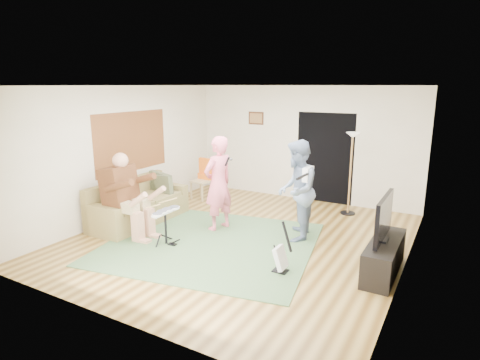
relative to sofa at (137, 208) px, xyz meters
name	(u,v)px	position (x,y,z in m)	size (l,w,h in m)	color
floor	(241,238)	(2.29, 0.24, -0.28)	(6.00, 6.00, 0.00)	brown
walls	(241,165)	(2.29, 0.24, 1.07)	(5.50, 6.00, 2.70)	silver
ceiling	(241,86)	(2.29, 0.24, 2.42)	(6.00, 6.00, 0.00)	white
window_blinds	(132,142)	(-0.45, 0.44, 1.27)	(2.05, 2.05, 0.00)	brown
doorway	(325,158)	(2.84, 3.23, 0.77)	(2.10, 2.10, 0.00)	black
picture_frame	(256,118)	(1.04, 3.23, 1.62)	(0.42, 0.03, 0.32)	#3F2314
area_rug	(211,243)	(1.96, -0.24, -0.28)	(3.47, 3.18, 0.02)	#44673F
sofa	(137,208)	(0.00, 0.00, 0.00)	(0.87, 2.10, 0.85)	olive
drummer	(128,204)	(0.45, -0.65, 0.32)	(1.00, 0.56, 1.54)	#573018
drum_kit	(166,229)	(1.29, -0.65, 0.00)	(0.35, 0.63, 0.64)	black
singer	(218,184)	(1.68, 0.45, 0.62)	(0.66, 0.43, 1.80)	#EA657E
microphone	(227,161)	(1.88, 0.45, 1.06)	(0.06, 0.06, 0.24)	black
guitarist	(297,191)	(3.15, 0.71, 0.61)	(0.87, 0.68, 1.79)	#6F82A2
guitar_held	(308,174)	(3.35, 0.71, 0.94)	(0.12, 0.60, 0.26)	white
guitar_spare	(281,258)	(3.47, -0.66, -0.05)	(0.29, 0.26, 0.80)	black
torchiere_lamp	(351,159)	(3.61, 2.60, 0.92)	(0.31, 0.31, 1.76)	black
dining_chair	(202,185)	(0.19, 2.06, 0.06)	(0.45, 0.47, 0.98)	tan
tv_cabinet	(384,257)	(4.79, 0.07, -0.03)	(0.40, 1.40, 0.50)	black
television	(384,218)	(4.74, 0.07, 0.57)	(0.06, 1.05, 0.64)	black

